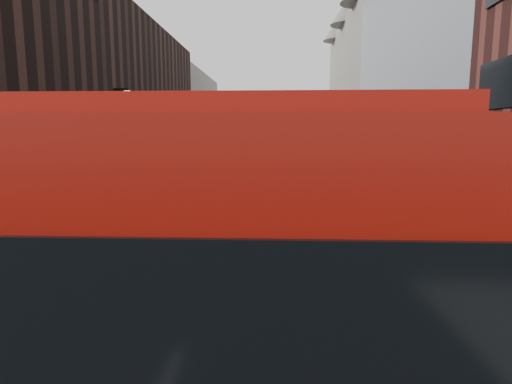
% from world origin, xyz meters
% --- Properties ---
extents(sidewalk_right, '(3.00, 80.00, 0.15)m').
position_xyz_m(sidewalk_right, '(7.50, 25.00, 0.07)').
color(sidewalk_right, slate).
rests_on(sidewalk_right, ground).
extents(sidewalk_left, '(2.00, 80.00, 0.15)m').
position_xyz_m(sidewalk_left, '(-8.00, 25.00, 0.07)').
color(sidewalk_left, slate).
rests_on(sidewalk_left, ground).
extents(building_modern_block, '(5.03, 22.00, 20.00)m').
position_xyz_m(building_modern_block, '(11.47, 21.00, 9.90)').
color(building_modern_block, '#A3A9AE').
rests_on(building_modern_block, ground).
extents(building_victorian, '(6.50, 24.00, 21.00)m').
position_xyz_m(building_victorian, '(11.38, 44.00, 9.66)').
color(building_victorian, slate).
rests_on(building_victorian, ground).
extents(building_left_mid, '(5.00, 24.00, 14.00)m').
position_xyz_m(building_left_mid, '(-11.50, 30.00, 7.00)').
color(building_left_mid, black).
rests_on(building_left_mid, ground).
extents(building_left_far, '(5.00, 20.00, 13.00)m').
position_xyz_m(building_left_far, '(-11.50, 52.00, 6.50)').
color(building_left_far, slate).
rests_on(building_left_far, ground).
extents(street_lamp, '(1.06, 0.22, 7.00)m').
position_xyz_m(street_lamp, '(-8.22, 18.00, 4.18)').
color(street_lamp, black).
rests_on(street_lamp, sidewalk_left).
extents(red_bus, '(2.80, 11.17, 4.49)m').
position_xyz_m(red_bus, '(1.26, 0.53, 2.49)').
color(red_bus, '#A9130A').
rests_on(red_bus, ground).
extents(grey_bus, '(3.86, 11.50, 3.65)m').
position_xyz_m(grey_bus, '(2.32, 41.25, 1.96)').
color(grey_bus, black).
rests_on(grey_bus, ground).
extents(car_a, '(2.13, 4.75, 1.58)m').
position_xyz_m(car_a, '(1.85, 19.90, 0.79)').
color(car_a, black).
rests_on(car_a, ground).
extents(car_b, '(1.87, 4.04, 1.28)m').
position_xyz_m(car_b, '(1.61, 18.55, 0.64)').
color(car_b, gray).
rests_on(car_b, ground).
extents(car_c, '(2.44, 4.95, 1.38)m').
position_xyz_m(car_c, '(1.81, 27.13, 0.69)').
color(car_c, black).
rests_on(car_c, ground).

